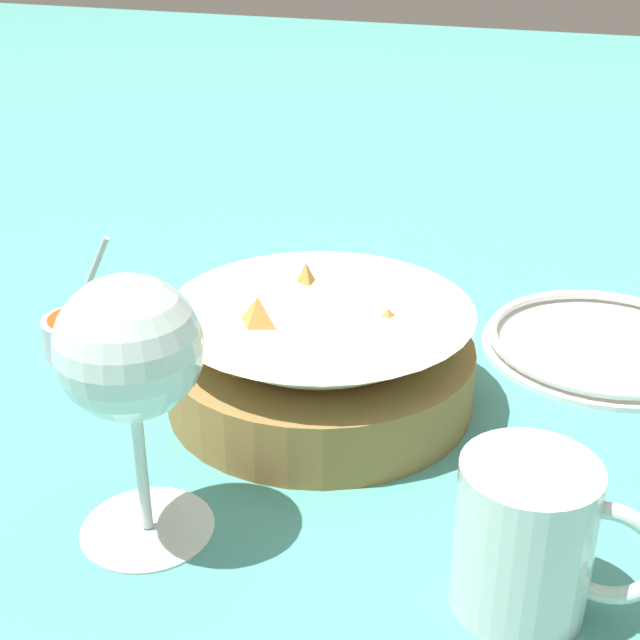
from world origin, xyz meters
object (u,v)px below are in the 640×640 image
(sauce_cup, at_px, (81,333))
(beer_mug, at_px, (527,542))
(wine_glass, at_px, (130,357))
(food_basket, at_px, (320,359))
(side_plate, at_px, (603,343))

(sauce_cup, xyz_separation_m, beer_mug, (0.39, -0.15, 0.02))
(wine_glass, height_order, beer_mug, wine_glass)
(sauce_cup, height_order, beer_mug, sauce_cup)
(beer_mug, bearing_deg, food_basket, 138.74)
(food_basket, bearing_deg, beer_mug, -41.26)
(food_basket, height_order, wine_glass, wine_glass)
(beer_mug, height_order, side_plate, beer_mug)
(food_basket, relative_size, beer_mug, 2.10)
(wine_glass, bearing_deg, sauce_cup, 134.04)
(food_basket, bearing_deg, sauce_cup, -179.52)
(sauce_cup, distance_m, side_plate, 0.43)
(side_plate, bearing_deg, sauce_cup, -157.93)
(wine_glass, bearing_deg, side_plate, 55.79)
(wine_glass, bearing_deg, beer_mug, 5.62)
(side_plate, bearing_deg, wine_glass, -124.21)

